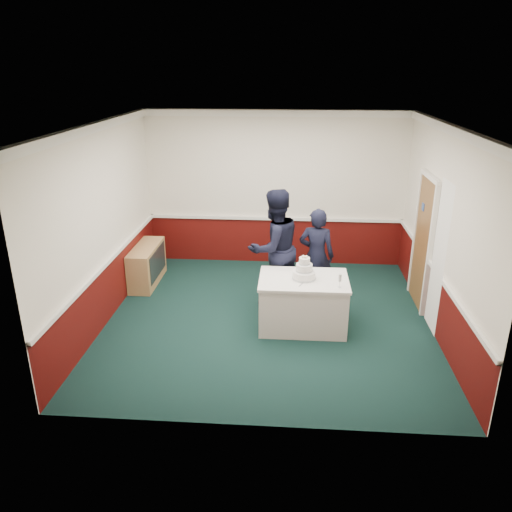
# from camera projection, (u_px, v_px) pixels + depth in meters

# --- Properties ---
(ground) EXTENTS (5.00, 5.00, 0.00)m
(ground) POSITION_uv_depth(u_px,v_px,m) (268.00, 319.00, 7.87)
(ground) COLOR #122E2C
(ground) RESTS_ON ground
(room_shell) EXTENTS (5.00, 5.00, 3.00)m
(room_shell) POSITION_uv_depth(u_px,v_px,m) (276.00, 188.00, 7.73)
(room_shell) COLOR white
(room_shell) RESTS_ON ground
(sideboard) EXTENTS (0.41, 1.20, 0.70)m
(sideboard) POSITION_uv_depth(u_px,v_px,m) (147.00, 265.00, 9.08)
(sideboard) COLOR tan
(sideboard) RESTS_ON ground
(cake_table) EXTENTS (1.32, 0.92, 0.79)m
(cake_table) POSITION_uv_depth(u_px,v_px,m) (303.00, 302.00, 7.53)
(cake_table) COLOR white
(cake_table) RESTS_ON ground
(wedding_cake) EXTENTS (0.35, 0.35, 0.36)m
(wedding_cake) POSITION_uv_depth(u_px,v_px,m) (304.00, 272.00, 7.35)
(wedding_cake) COLOR white
(wedding_cake) RESTS_ON cake_table
(cake_knife) EXTENTS (0.10, 0.21, 0.00)m
(cake_knife) POSITION_uv_depth(u_px,v_px,m) (302.00, 284.00, 7.20)
(cake_knife) COLOR silver
(cake_knife) RESTS_ON cake_table
(champagne_flute) EXTENTS (0.05, 0.05, 0.21)m
(champagne_flute) POSITION_uv_depth(u_px,v_px,m) (340.00, 279.00, 7.04)
(champagne_flute) COLOR silver
(champagne_flute) RESTS_ON cake_table
(person_man) EXTENTS (1.20, 1.16, 1.95)m
(person_man) POSITION_uv_depth(u_px,v_px,m) (274.00, 248.00, 8.09)
(person_man) COLOR black
(person_man) RESTS_ON ground
(person_woman) EXTENTS (0.65, 0.49, 1.61)m
(person_woman) POSITION_uv_depth(u_px,v_px,m) (316.00, 256.00, 8.23)
(person_woman) COLOR black
(person_woman) RESTS_ON ground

